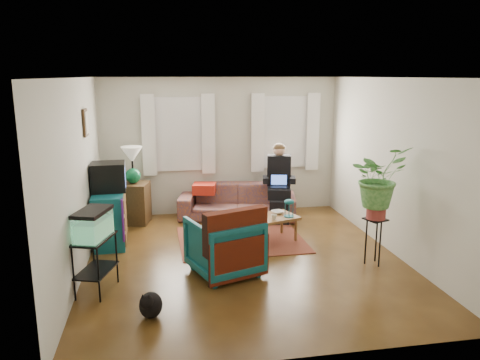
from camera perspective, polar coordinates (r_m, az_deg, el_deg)
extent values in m
cube|color=#4F2B14|center=(6.94, 0.59, -9.62)|extent=(4.50, 5.00, 0.01)
cube|color=white|center=(6.42, 0.64, 12.38)|extent=(4.50, 5.00, 0.01)
cube|color=silver|center=(8.99, -2.35, 4.13)|extent=(4.50, 0.01, 2.60)
cube|color=silver|center=(4.21, 6.96, -5.87)|extent=(4.50, 0.01, 2.60)
cube|color=silver|center=(6.54, -19.16, 0.20)|extent=(0.01, 5.00, 2.60)
cube|color=silver|center=(7.31, 18.22, 1.53)|extent=(0.01, 5.00, 2.60)
cube|color=white|center=(8.87, -7.50, 5.55)|extent=(1.08, 0.04, 1.38)
cube|color=white|center=(9.19, 5.44, 5.85)|extent=(1.08, 0.04, 1.38)
cube|color=white|center=(8.79, -7.47, 5.48)|extent=(1.36, 0.06, 1.50)
cube|color=white|center=(9.11, 5.58, 5.79)|extent=(1.36, 0.06, 1.50)
cube|color=#3D2616|center=(7.27, -18.25, 6.65)|extent=(0.04, 0.32, 0.40)
cube|color=brown|center=(7.70, 0.13, -7.26)|extent=(2.02, 1.62, 0.01)
imported|color=brown|center=(8.77, -0.34, -1.95)|extent=(2.28, 1.29, 0.84)
cube|color=#3F2D17|center=(8.69, -12.75, -2.75)|extent=(0.60, 0.60, 0.74)
cube|color=#136572|center=(7.70, -15.63, -4.49)|extent=(0.50, 0.95, 0.85)
cube|color=black|center=(7.63, -15.73, 0.38)|extent=(0.53, 0.49, 0.45)
cube|color=black|center=(6.12, -17.16, -9.85)|extent=(0.52, 0.70, 0.70)
cube|color=#7FD899|center=(5.94, -17.49, -5.10)|extent=(0.47, 0.64, 0.37)
ellipsoid|color=black|center=(5.45, -10.84, -14.45)|extent=(0.35, 0.45, 0.34)
imported|color=#135573|center=(6.33, -1.93, -7.66)|extent=(1.06, 1.03, 0.86)
cube|color=#9E0A0A|center=(6.00, -0.44, -7.01)|extent=(0.89, 0.48, 0.71)
cube|color=brown|center=(7.57, 3.19, -6.05)|extent=(1.12, 0.82, 0.41)
imported|color=white|center=(7.30, 2.04, -4.66)|extent=(0.14, 0.14, 0.09)
imported|color=beige|center=(7.38, 4.17, -4.52)|extent=(0.11, 0.11, 0.09)
imported|color=white|center=(7.71, 4.60, -3.92)|extent=(0.25, 0.25, 0.05)
cylinder|color=#B21414|center=(7.48, 0.87, -4.45)|extent=(0.39, 0.39, 0.04)
cube|color=black|center=(6.92, 16.02, -7.21)|extent=(0.36, 0.36, 0.67)
imported|color=#599947|center=(6.70, 16.44, -0.73)|extent=(0.94, 0.88, 0.85)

